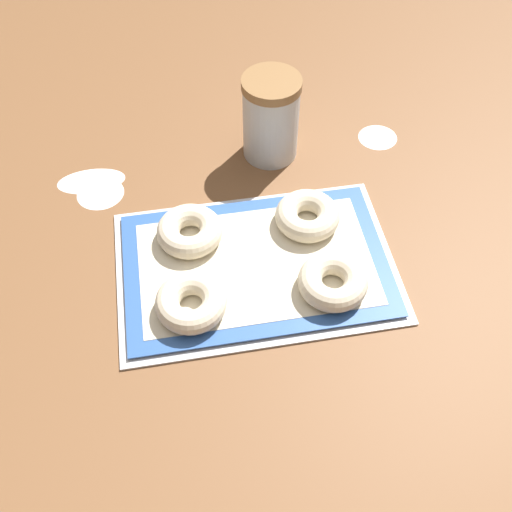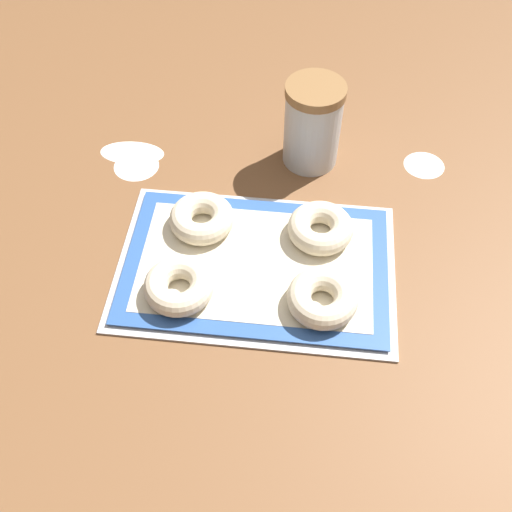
{
  "view_description": "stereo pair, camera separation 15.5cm",
  "coord_description": "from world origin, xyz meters",
  "px_view_note": "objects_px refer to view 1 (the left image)",
  "views": [
    {
      "loc": [
        -0.08,
        -0.56,
        0.76
      ],
      "look_at": [
        0.01,
        -0.01,
        0.03
      ],
      "focal_mm": 42.0,
      "sensor_mm": 36.0,
      "label": 1
    },
    {
      "loc": [
        0.07,
        -0.56,
        0.76
      ],
      "look_at": [
        0.01,
        -0.01,
        0.03
      ],
      "focal_mm": 42.0,
      "sensor_mm": 36.0,
      "label": 2
    }
  ],
  "objects_px": {
    "flour_canister": "(271,118)",
    "bagel_front_right": "(333,281)",
    "bagel_front_left": "(191,302)",
    "baking_tray": "(256,266)",
    "bagel_back_right": "(307,216)",
    "bagel_back_left": "(190,231)"
  },
  "relations": [
    {
      "from": "baking_tray",
      "to": "bagel_front_right",
      "type": "distance_m",
      "value": 0.13
    },
    {
      "from": "baking_tray",
      "to": "bagel_back_left",
      "type": "bearing_deg",
      "value": 144.94
    },
    {
      "from": "bagel_back_right",
      "to": "bagel_front_right",
      "type": "bearing_deg",
      "value": -86.39
    },
    {
      "from": "baking_tray",
      "to": "bagel_back_right",
      "type": "height_order",
      "value": "bagel_back_right"
    },
    {
      "from": "bagel_front_left",
      "to": "bagel_front_right",
      "type": "relative_size",
      "value": 1.0
    },
    {
      "from": "flour_canister",
      "to": "bagel_front_right",
      "type": "bearing_deg",
      "value": -83.97
    },
    {
      "from": "bagel_front_left",
      "to": "bagel_back_left",
      "type": "bearing_deg",
      "value": 84.88
    },
    {
      "from": "bagel_front_left",
      "to": "bagel_front_right",
      "type": "height_order",
      "value": "same"
    },
    {
      "from": "bagel_front_right",
      "to": "baking_tray",
      "type": "bearing_deg",
      "value": 147.53
    },
    {
      "from": "bagel_front_left",
      "to": "flour_canister",
      "type": "relative_size",
      "value": 0.67
    },
    {
      "from": "baking_tray",
      "to": "flour_canister",
      "type": "height_order",
      "value": "flour_canister"
    },
    {
      "from": "baking_tray",
      "to": "bagel_back_left",
      "type": "distance_m",
      "value": 0.12
    },
    {
      "from": "baking_tray",
      "to": "bagel_back_right",
      "type": "distance_m",
      "value": 0.12
    },
    {
      "from": "bagel_front_left",
      "to": "bagel_front_right",
      "type": "bearing_deg",
      "value": 0.27
    },
    {
      "from": "bagel_back_left",
      "to": "bagel_back_right",
      "type": "relative_size",
      "value": 1.0
    },
    {
      "from": "bagel_front_left",
      "to": "bagel_back_right",
      "type": "height_order",
      "value": "same"
    },
    {
      "from": "bagel_front_right",
      "to": "bagel_front_left",
      "type": "bearing_deg",
      "value": -179.73
    },
    {
      "from": "bagel_back_right",
      "to": "baking_tray",
      "type": "bearing_deg",
      "value": -145.2
    },
    {
      "from": "bagel_back_right",
      "to": "flour_canister",
      "type": "height_order",
      "value": "flour_canister"
    },
    {
      "from": "bagel_front_left",
      "to": "bagel_back_right",
      "type": "distance_m",
      "value": 0.24
    },
    {
      "from": "bagel_front_left",
      "to": "bagel_back_left",
      "type": "height_order",
      "value": "same"
    },
    {
      "from": "bagel_back_left",
      "to": "bagel_back_right",
      "type": "height_order",
      "value": "same"
    }
  ]
}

